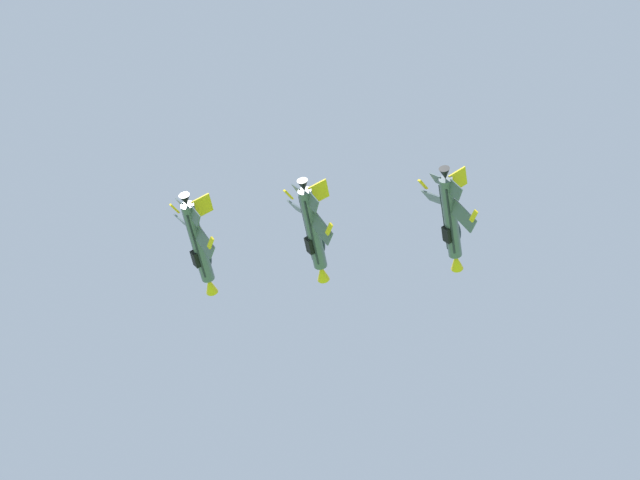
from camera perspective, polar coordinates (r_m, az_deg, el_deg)
name	(u,v)px	position (r m, az deg, el deg)	size (l,w,h in m)	color
fighter_jet_lead	(198,244)	(163.55, -5.34, -0.19)	(6.34, 15.97, 8.47)	#4C5666
fighter_jet_left_wing	(313,231)	(160.91, -0.30, 0.41)	(6.26, 15.97, 8.52)	#4C5666
fighter_jet_right_wing	(451,219)	(161.21, 5.74, 0.91)	(6.81, 15.97, 8.14)	#4C5666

